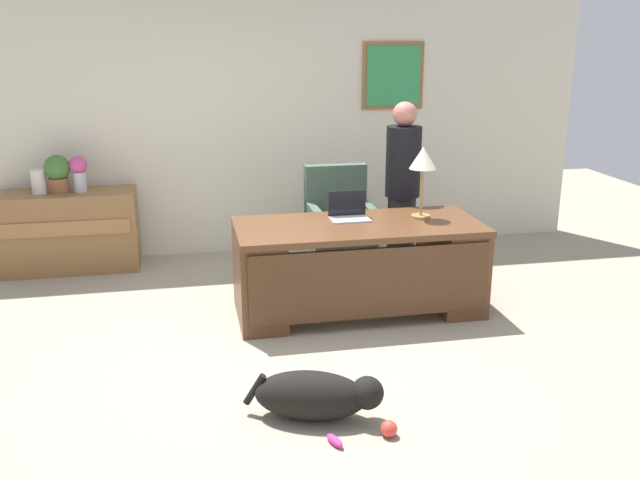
% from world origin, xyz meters
% --- Properties ---
extents(ground_plane, '(12.00, 12.00, 0.00)m').
position_xyz_m(ground_plane, '(0.00, 0.00, 0.00)').
color(ground_plane, '#9E937F').
extents(back_wall, '(7.00, 0.16, 2.70)m').
position_xyz_m(back_wall, '(0.01, 2.60, 1.35)').
color(back_wall, beige).
rests_on(back_wall, ground_plane).
extents(desk, '(2.00, 0.88, 0.76)m').
position_xyz_m(desk, '(0.62, 0.64, 0.42)').
color(desk, brown).
rests_on(desk, ground_plane).
extents(credenza, '(1.32, 0.50, 0.78)m').
position_xyz_m(credenza, '(-1.88, 2.25, 0.39)').
color(credenza, olive).
rests_on(credenza, ground_plane).
extents(armchair, '(0.60, 0.59, 1.02)m').
position_xyz_m(armchair, '(0.68, 1.67, 0.47)').
color(armchair, '#475B4C').
rests_on(armchair, ground_plane).
extents(person_standing, '(0.32, 0.32, 1.65)m').
position_xyz_m(person_standing, '(1.22, 1.41, 0.85)').
color(person_standing, '#262323').
rests_on(person_standing, ground_plane).
extents(dog_lying, '(0.83, 0.50, 0.30)m').
position_xyz_m(dog_lying, '(-0.05, -0.93, 0.15)').
color(dog_lying, black).
rests_on(dog_lying, ground_plane).
extents(laptop, '(0.32, 0.22, 0.22)m').
position_xyz_m(laptop, '(0.57, 0.83, 0.81)').
color(laptop, '#B2B5BA').
rests_on(laptop, desk).
extents(desk_lamp, '(0.22, 0.22, 0.60)m').
position_xyz_m(desk_lamp, '(1.17, 0.75, 1.22)').
color(desk_lamp, '#9E8447').
rests_on(desk_lamp, desk).
extents(vase_with_flowers, '(0.17, 0.17, 0.34)m').
position_xyz_m(vase_with_flowers, '(-1.73, 2.25, 0.98)').
color(vase_with_flowers, silver).
rests_on(vase_with_flowers, credenza).
extents(vase_empty, '(0.14, 0.14, 0.23)m').
position_xyz_m(vase_empty, '(-2.10, 2.25, 0.89)').
color(vase_empty, silver).
rests_on(vase_empty, credenza).
extents(potted_plant, '(0.24, 0.24, 0.36)m').
position_xyz_m(potted_plant, '(-1.92, 2.25, 0.97)').
color(potted_plant, brown).
rests_on(potted_plant, credenza).
extents(dog_toy_ball, '(0.10, 0.10, 0.10)m').
position_xyz_m(dog_toy_ball, '(0.33, -1.21, 0.05)').
color(dog_toy_ball, '#E53F33').
rests_on(dog_toy_ball, ground_plane).
extents(dog_toy_bone, '(0.10, 0.15, 0.05)m').
position_xyz_m(dog_toy_bone, '(0.00, -1.24, 0.03)').
color(dog_toy_bone, '#D8338C').
rests_on(dog_toy_bone, ground_plane).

